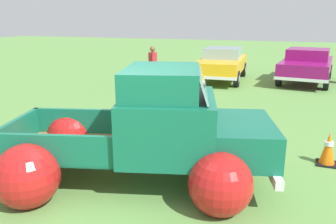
% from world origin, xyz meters
% --- Properties ---
extents(ground_plane, '(80.00, 80.00, 0.00)m').
position_xyz_m(ground_plane, '(0.00, 0.00, 0.00)').
color(ground_plane, '#609347').
extents(vintage_pickup_truck, '(4.97, 3.71, 1.96)m').
position_xyz_m(vintage_pickup_truck, '(0.37, 0.11, 0.76)').
color(vintage_pickup_truck, black).
rests_on(vintage_pickup_truck, ground).
extents(show_car_0, '(2.08, 4.48, 1.43)m').
position_xyz_m(show_car_0, '(-0.67, 10.22, 0.78)').
color(show_car_0, black).
rests_on(show_car_0, ground).
extents(show_car_1, '(2.35, 4.56, 1.43)m').
position_xyz_m(show_car_1, '(2.83, 11.00, 0.78)').
color(show_car_1, black).
rests_on(show_car_1, ground).
extents(spectator_1, '(0.45, 0.52, 1.63)m').
position_xyz_m(spectator_1, '(-2.89, 7.56, 0.93)').
color(spectator_1, black).
rests_on(spectator_1, ground).
extents(lane_cone_0, '(0.36, 0.36, 0.63)m').
position_xyz_m(lane_cone_0, '(3.17, 1.86, 0.31)').
color(lane_cone_0, black).
rests_on(lane_cone_0, ground).
extents(lane_cone_1, '(0.36, 0.36, 0.63)m').
position_xyz_m(lane_cone_1, '(-2.84, 1.26, 0.31)').
color(lane_cone_1, black).
rests_on(lane_cone_1, ground).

